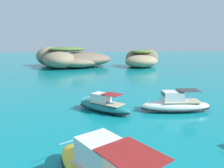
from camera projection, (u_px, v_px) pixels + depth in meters
name	position (u px, v px, depth m)	size (l,w,h in m)	color
ground_plane	(111.00, 167.00, 13.70)	(400.00, 400.00, 0.00)	#0F7F89
islet_large	(68.00, 59.00, 73.89)	(30.72, 25.00, 6.88)	#756651
islet_small	(142.00, 59.00, 73.77)	(16.35, 16.43, 6.08)	#756651
motorboat_teal	(103.00, 105.00, 24.87)	(6.58, 6.67, 2.26)	#19727A
motorboat_white	(175.00, 105.00, 24.86)	(8.49, 3.69, 2.57)	white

